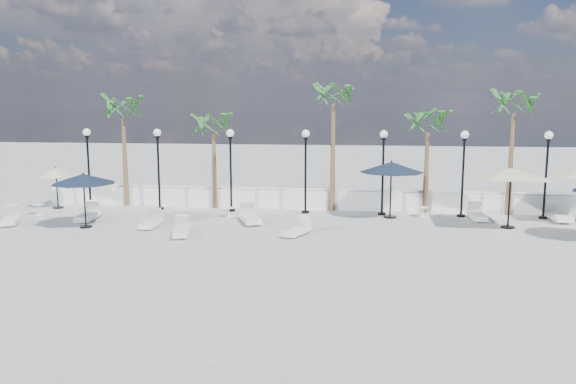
# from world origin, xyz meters

# --- Properties ---
(ground) EXTENTS (100.00, 100.00, 0.00)m
(ground) POSITION_xyz_m (0.00, 0.00, 0.00)
(ground) COLOR #9D9D98
(ground) RESTS_ON ground
(balustrade) EXTENTS (26.00, 0.30, 1.01)m
(balustrade) POSITION_xyz_m (0.00, 7.50, 0.47)
(balustrade) COLOR white
(balustrade) RESTS_ON ground
(lamppost_0) EXTENTS (0.36, 0.36, 3.84)m
(lamppost_0) POSITION_xyz_m (-10.50, 6.50, 2.49)
(lamppost_0) COLOR black
(lamppost_0) RESTS_ON ground
(lamppost_1) EXTENTS (0.36, 0.36, 3.84)m
(lamppost_1) POSITION_xyz_m (-7.00, 6.50, 2.49)
(lamppost_1) COLOR black
(lamppost_1) RESTS_ON ground
(lamppost_2) EXTENTS (0.36, 0.36, 3.84)m
(lamppost_2) POSITION_xyz_m (-3.50, 6.50, 2.49)
(lamppost_2) COLOR black
(lamppost_2) RESTS_ON ground
(lamppost_3) EXTENTS (0.36, 0.36, 3.84)m
(lamppost_3) POSITION_xyz_m (0.00, 6.50, 2.49)
(lamppost_3) COLOR black
(lamppost_3) RESTS_ON ground
(lamppost_4) EXTENTS (0.36, 0.36, 3.84)m
(lamppost_4) POSITION_xyz_m (3.50, 6.50, 2.49)
(lamppost_4) COLOR black
(lamppost_4) RESTS_ON ground
(lamppost_5) EXTENTS (0.36, 0.36, 3.84)m
(lamppost_5) POSITION_xyz_m (7.00, 6.50, 2.49)
(lamppost_5) COLOR black
(lamppost_5) RESTS_ON ground
(lamppost_6) EXTENTS (0.36, 0.36, 3.84)m
(lamppost_6) POSITION_xyz_m (10.50, 6.50, 2.49)
(lamppost_6) COLOR black
(lamppost_6) RESTS_ON ground
(palm_0) EXTENTS (2.60, 2.60, 5.50)m
(palm_0) POSITION_xyz_m (-9.00, 7.30, 4.53)
(palm_0) COLOR brown
(palm_0) RESTS_ON ground
(palm_1) EXTENTS (2.60, 2.60, 4.70)m
(palm_1) POSITION_xyz_m (-4.50, 7.30, 3.75)
(palm_1) COLOR brown
(palm_1) RESTS_ON ground
(palm_2) EXTENTS (2.60, 2.60, 6.10)m
(palm_2) POSITION_xyz_m (1.20, 7.30, 5.12)
(palm_2) COLOR brown
(palm_2) RESTS_ON ground
(palm_3) EXTENTS (2.60, 2.60, 4.90)m
(palm_3) POSITION_xyz_m (5.50, 7.30, 3.95)
(palm_3) COLOR brown
(palm_3) RESTS_ON ground
(palm_4) EXTENTS (2.60, 2.60, 5.70)m
(palm_4) POSITION_xyz_m (9.20, 7.30, 4.73)
(palm_4) COLOR brown
(palm_4) RESTS_ON ground
(lounger_0) EXTENTS (1.21, 1.81, 0.65)m
(lounger_0) POSITION_xyz_m (-12.01, 2.44, 0.22)
(lounger_0) COLOR silver
(lounger_0) RESTS_ON ground
(lounger_1) EXTENTS (0.82, 1.92, 0.70)m
(lounger_1) POSITION_xyz_m (-9.16, 3.60, 0.23)
(lounger_1) COLOR silver
(lounger_1) RESTS_ON ground
(lounger_2) EXTENTS (0.92, 1.76, 0.63)m
(lounger_2) POSITION_xyz_m (-4.27, 1.36, 0.21)
(lounger_2) COLOR silver
(lounger_2) RESTS_ON ground
(lounger_3) EXTENTS (0.61, 1.70, 0.63)m
(lounger_3) POSITION_xyz_m (-5.94, 2.64, 0.21)
(lounger_3) COLOR silver
(lounger_3) RESTS_ON ground
(lounger_4) EXTENTS (1.34, 2.07, 0.74)m
(lounger_4) POSITION_xyz_m (-2.11, 4.01, 0.25)
(lounger_4) COLOR silver
(lounger_4) RESTS_ON ground
(lounger_5) EXTENTS (1.08, 1.71, 0.61)m
(lounger_5) POSITION_xyz_m (0.13, 1.99, 0.21)
(lounger_5) COLOR silver
(lounger_5) RESTS_ON ground
(lounger_6) EXTENTS (0.60, 1.82, 0.68)m
(lounger_6) POSITION_xyz_m (7.57, 5.90, 0.23)
(lounger_6) COLOR silver
(lounger_6) RESTS_ON ground
(lounger_7) EXTENTS (0.74, 2.13, 0.79)m
(lounger_7) POSITION_xyz_m (10.98, 6.22, 0.27)
(lounger_7) COLOR silver
(lounger_7) RESTS_ON ground
(side_table_0) EXTENTS (0.51, 0.51, 0.50)m
(side_table_0) POSITION_xyz_m (-12.00, 4.46, 0.30)
(side_table_0) COLOR silver
(side_table_0) RESTS_ON ground
(side_table_1) EXTENTS (0.47, 0.47, 0.45)m
(side_table_1) POSITION_xyz_m (-3.27, 4.99, 0.27)
(side_table_1) COLOR silver
(side_table_1) RESTS_ON ground
(side_table_2) EXTENTS (0.46, 0.46, 0.45)m
(side_table_2) POSITION_xyz_m (5.31, 6.20, 0.27)
(side_table_2) COLOR silver
(side_table_2) RESTS_ON ground
(parasol_navy_left) EXTENTS (2.56, 2.56, 2.26)m
(parasol_navy_left) POSITION_xyz_m (-8.59, 2.26, 1.99)
(parasol_navy_left) COLOR black
(parasol_navy_left) RESTS_ON ground
(parasol_navy_mid) EXTENTS (2.85, 2.85, 2.55)m
(parasol_navy_mid) POSITION_xyz_m (3.84, 5.89, 2.24)
(parasol_navy_mid) COLOR black
(parasol_navy_mid) RESTS_ON ground
(parasol_cream_sq_a) EXTENTS (5.35, 5.35, 2.63)m
(parasol_cream_sq_a) POSITION_xyz_m (8.49, 4.38, 2.43)
(parasol_cream_sq_a) COLOR black
(parasol_cream_sq_a) RESTS_ON ground
(parasol_cream_small) EXTENTS (1.64, 1.64, 2.02)m
(parasol_cream_small) POSITION_xyz_m (-12.00, 6.16, 1.72)
(parasol_cream_small) COLOR black
(parasol_cream_small) RESTS_ON ground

